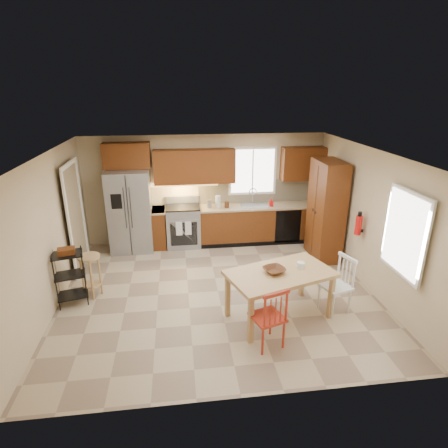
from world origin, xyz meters
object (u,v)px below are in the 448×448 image
object	(u,v)px
refrigerator	(130,211)
pantry	(326,210)
chair_white	(336,285)
bar_stool	(91,276)
dining_table	(279,295)
table_bowl	(274,273)
fire_extinguisher	(358,225)
utility_cart	(70,278)
range_stove	(183,227)
table_jar	(301,266)
soap_bottle	(271,202)
chair_red	(267,316)

from	to	relation	value
refrigerator	pantry	xyz separation A→B (m)	(4.13, -0.93, 0.14)
chair_white	bar_stool	world-z (taller)	chair_white
dining_table	table_bowl	size ratio (longest dim) A/B	4.94
fire_extinguisher	chair_white	size ratio (longest dim) A/B	0.38
fire_extinguisher	pantry	bearing A→B (deg)	100.78
refrigerator	utility_cart	distance (m)	2.37
range_stove	pantry	bearing A→B (deg)	-18.29
utility_cart	table_jar	bearing A→B (deg)	-25.26
range_stove	dining_table	world-z (taller)	range_stove
pantry	refrigerator	bearing A→B (deg)	167.38
range_stove	soap_bottle	size ratio (longest dim) A/B	4.82
dining_table	chair_red	world-z (taller)	chair_red
pantry	chair_white	world-z (taller)	pantry
refrigerator	dining_table	distance (m)	4.01
range_stove	soap_bottle	xyz separation A→B (m)	(2.03, -0.08, 0.54)
table_bowl	soap_bottle	bearing A→B (deg)	76.84
chair_red	range_stove	bearing A→B (deg)	87.86
table_bowl	bar_stool	bearing A→B (deg)	160.58
dining_table	utility_cart	bearing A→B (deg)	147.75
table_jar	table_bowl	bearing A→B (deg)	-167.47
pantry	utility_cart	distance (m)	5.12
bar_stool	utility_cart	xyz separation A→B (m)	(-0.29, -0.21, 0.10)
chair_white	soap_bottle	bearing A→B (deg)	-11.50
pantry	dining_table	size ratio (longest dim) A/B	1.30
chair_white	dining_table	bearing A→B (deg)	74.81
pantry	table_jar	distance (m)	2.35
utility_cart	range_stove	bearing A→B (deg)	35.08
chair_white	table_bowl	bearing A→B (deg)	74.52
range_stove	chair_red	distance (m)	3.90
pantry	fire_extinguisher	distance (m)	1.07
chair_white	utility_cart	distance (m)	4.40
soap_bottle	chair_red	size ratio (longest dim) A/B	0.20
chair_red	fire_extinguisher	bearing A→B (deg)	20.90
soap_bottle	range_stove	bearing A→B (deg)	177.60
chair_red	bar_stool	xyz separation A→B (m)	(-2.74, 1.70, -0.09)
pantry	fire_extinguisher	xyz separation A→B (m)	(0.20, -1.05, 0.05)
range_stove	pantry	xyz separation A→B (m)	(2.98, -0.99, 0.59)
soap_bottle	dining_table	distance (m)	3.13
refrigerator	range_stove	bearing A→B (deg)	2.99
dining_table	chair_red	xyz separation A→B (m)	(-0.35, -0.65, 0.08)
fire_extinguisher	bar_stool	world-z (taller)	fire_extinguisher
refrigerator	pantry	world-z (taller)	pantry
soap_bottle	bar_stool	xyz separation A→B (m)	(-3.69, -1.95, -0.61)
range_stove	bar_stool	size ratio (longest dim) A/B	1.19
range_stove	table_bowl	bearing A→B (deg)	-66.79
bar_stool	refrigerator	bearing A→B (deg)	89.86
soap_bottle	table_jar	distance (m)	2.92
fire_extinguisher	utility_cart	xyz separation A→B (m)	(-5.13, -0.21, -0.62)
refrigerator	soap_bottle	xyz separation A→B (m)	(3.18, -0.02, 0.09)
chair_red	table_bowl	distance (m)	0.77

